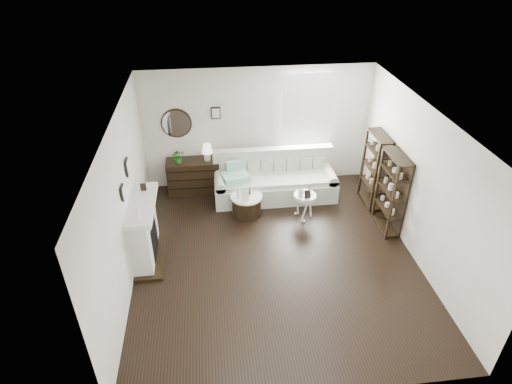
{
  "coord_description": "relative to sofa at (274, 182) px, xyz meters",
  "views": [
    {
      "loc": [
        -1.05,
        -5.91,
        5.18
      ],
      "look_at": [
        -0.26,
        0.8,
        0.91
      ],
      "focal_mm": 30.0,
      "sensor_mm": 36.0,
      "label": 1
    }
  ],
  "objects": [
    {
      "name": "shelf_unit_far",
      "position": [
        2.03,
        -0.53,
        0.46
      ],
      "size": [
        0.3,
        0.8,
        1.6
      ],
      "color": "black",
      "rests_on": "ground"
    },
    {
      "name": "card_frame_drum",
      "position": [
        -0.73,
        -0.85,
        0.22
      ],
      "size": [
        0.17,
        0.09,
        0.21
      ],
      "primitive_type": "cube",
      "rotation": [
        -0.21,
        0.0,
        -0.17
      ],
      "color": "white",
      "rests_on": "drum_table"
    },
    {
      "name": "pedestal_table",
      "position": [
        0.48,
        -0.93,
        0.17
      ],
      "size": [
        0.46,
        0.46,
        0.56
      ],
      "rotation": [
        0.0,
        0.0,
        -0.14
      ],
      "color": "silver",
      "rests_on": "ground"
    },
    {
      "name": "bottle_drum",
      "position": [
        -0.85,
        -0.75,
        0.25
      ],
      "size": [
        0.06,
        0.06,
        0.27
      ],
      "primitive_type": "cylinder",
      "color": "silver",
      "rests_on": "drum_table"
    },
    {
      "name": "quilt",
      "position": [
        -0.86,
        -0.13,
        0.26
      ],
      "size": [
        0.64,
        0.57,
        0.14
      ],
      "primitive_type": "cube",
      "rotation": [
        0.0,
        0.0,
        0.25
      ],
      "color": "#258960",
      "rests_on": "sofa"
    },
    {
      "name": "suitcase",
      "position": [
        0.94,
        -0.17,
        -0.15
      ],
      "size": [
        0.58,
        0.25,
        0.37
      ],
      "primitive_type": "cube",
      "rotation": [
        0.0,
        0.0,
        0.11
      ],
      "color": "brown",
      "rests_on": "ground"
    },
    {
      "name": "dresser",
      "position": [
        -1.77,
        0.39,
        0.05
      ],
      "size": [
        1.15,
        0.5,
        0.77
      ],
      "color": "black",
      "rests_on": "ground"
    },
    {
      "name": "table_lamp",
      "position": [
        -1.43,
        0.39,
        0.62
      ],
      "size": [
        0.26,
        0.26,
        0.37
      ],
      "primitive_type": null,
      "rotation": [
        0.0,
        0.0,
        -0.12
      ],
      "color": "silver",
      "rests_on": "dresser"
    },
    {
      "name": "flask_ped",
      "position": [
        0.4,
        -0.91,
        0.34
      ],
      "size": [
        0.13,
        0.13,
        0.24
      ],
      "primitive_type": null,
      "color": "silver",
      "rests_on": "pedestal_table"
    },
    {
      "name": "card_frame_ped",
      "position": [
        0.5,
        -1.05,
        0.3
      ],
      "size": [
        0.14,
        0.07,
        0.17
      ],
      "primitive_type": "cube",
      "rotation": [
        -0.21,
        0.0,
        0.19
      ],
      "color": "black",
      "rests_on": "pedestal_table"
    },
    {
      "name": "drum_table",
      "position": [
        -0.68,
        -0.68,
        -0.11
      ],
      "size": [
        0.66,
        0.66,
        0.46
      ],
      "rotation": [
        0.0,
        0.0,
        0.09
      ],
      "color": "black",
      "rests_on": "ground"
    },
    {
      "name": "eiffel_drum",
      "position": [
        -0.61,
        -0.64,
        0.21
      ],
      "size": [
        0.11,
        0.11,
        0.18
      ],
      "primitive_type": null,
      "rotation": [
        0.0,
        0.0,
        -0.08
      ],
      "color": "black",
      "rests_on": "drum_table"
    },
    {
      "name": "room",
      "position": [
        0.44,
        0.62,
        1.26
      ],
      "size": [
        5.5,
        5.5,
        5.5
      ],
      "color": "black",
      "rests_on": "ground"
    },
    {
      "name": "potted_plant",
      "position": [
        -2.06,
        0.34,
        0.58
      ],
      "size": [
        0.32,
        0.29,
        0.31
      ],
      "primitive_type": "imported",
      "rotation": [
        0.0,
        0.0,
        0.2
      ],
      "color": "#1E5E1B",
      "rests_on": "dresser"
    },
    {
      "name": "shelf_unit_near",
      "position": [
        2.03,
        -1.43,
        0.46
      ],
      "size": [
        0.3,
        0.8,
        1.6
      ],
      "color": "black",
      "rests_on": "ground"
    },
    {
      "name": "sofa",
      "position": [
        0.0,
        0.0,
        0.0
      ],
      "size": [
        2.64,
        0.91,
        1.02
      ],
      "color": "beige",
      "rests_on": "ground"
    },
    {
      "name": "eiffel_ped",
      "position": [
        0.57,
        -0.9,
        0.3
      ],
      "size": [
        0.11,
        0.11,
        0.16
      ],
      "primitive_type": null,
      "rotation": [
        0.0,
        0.0,
        0.2
      ],
      "color": "black",
      "rests_on": "pedestal_table"
    },
    {
      "name": "fireplace",
      "position": [
        -2.61,
        -1.78,
        0.2
      ],
      "size": [
        0.5,
        1.4,
        1.84
      ],
      "color": "silver",
      "rests_on": "ground"
    }
  ]
}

